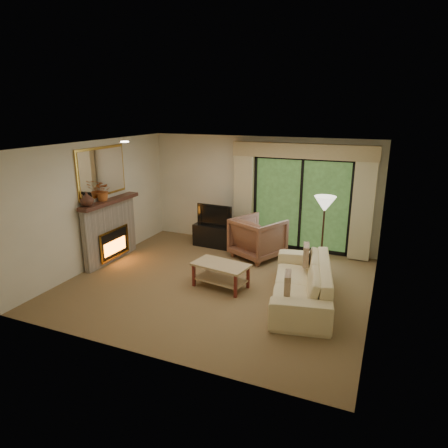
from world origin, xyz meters
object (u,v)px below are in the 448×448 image
at_px(sofa, 302,281).
at_px(coffee_table, 221,275).
at_px(armchair, 258,238).
at_px(media_console, 216,235).

xyz_separation_m(sofa, coffee_table, (-1.49, -0.07, -0.12)).
bearing_deg(sofa, armchair, -152.92).
xyz_separation_m(media_console, armchair, (1.16, -0.32, 0.19)).
relative_size(media_console, sofa, 0.44).
height_order(sofa, coffee_table, sofa).
height_order(armchair, coffee_table, armchair).
distance_m(media_console, sofa, 3.21).
xyz_separation_m(media_console, sofa, (2.51, -2.00, 0.09)).
bearing_deg(armchair, media_console, 9.48).
bearing_deg(media_console, coffee_table, -61.00).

